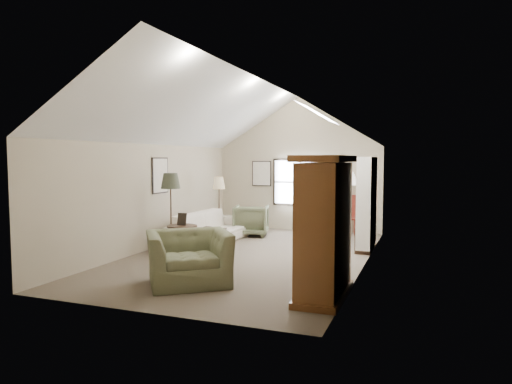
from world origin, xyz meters
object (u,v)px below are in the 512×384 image
(coffee_table, at_px, (208,238))
(side_chair, at_px, (349,215))
(armoire, at_px, (324,227))
(armchair_far, at_px, (251,220))
(armchair_near, at_px, (189,258))
(side_table, at_px, (182,240))
(sofa, at_px, (210,227))

(coffee_table, bearing_deg, side_chair, 46.14)
(armoire, relative_size, armchair_far, 2.33)
(armoire, distance_m, armchair_far, 5.86)
(armoire, height_order, coffee_table, armoire)
(coffee_table, bearing_deg, armchair_near, -69.00)
(armchair_near, bearing_deg, side_table, 85.88)
(armchair_far, relative_size, coffee_table, 1.10)
(armchair_near, bearing_deg, armchair_far, 62.18)
(armoire, bearing_deg, sofa, 136.34)
(armchair_far, bearing_deg, sofa, 51.10)
(coffee_table, bearing_deg, side_table, -95.04)
(armchair_near, distance_m, armchair_far, 5.02)
(armoire, distance_m, coffee_table, 4.75)
(armoire, distance_m, side_chair, 6.15)
(armoire, bearing_deg, side_table, 151.63)
(armchair_near, relative_size, armchair_far, 1.47)
(sofa, bearing_deg, armoire, -130.10)
(armoire, height_order, armchair_near, armoire)
(armchair_far, bearing_deg, armchair_near, 84.34)
(armoire, relative_size, armchair_near, 1.59)
(armchair_near, xyz_separation_m, armchair_far, (-0.77, 4.96, -0.02))
(armchair_far, relative_size, side_table, 1.40)
(sofa, distance_m, side_chair, 4.04)
(sofa, bearing_deg, side_table, -172.87)
(armchair_near, height_order, coffee_table, armchair_near)
(side_chair, bearing_deg, armchair_near, -109.48)
(side_table, xyz_separation_m, side_chair, (3.04, 4.14, 0.22))
(coffee_table, relative_size, side_table, 1.28)
(side_chair, bearing_deg, armchair_far, -158.34)
(coffee_table, bearing_deg, sofa, 110.38)
(armchair_far, distance_m, coffee_table, 1.93)
(armchair_far, bearing_deg, side_chair, -169.23)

